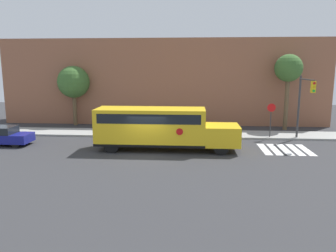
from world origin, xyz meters
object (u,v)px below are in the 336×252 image
(stop_sign, at_px, (271,116))
(tree_near_sidewalk, at_px, (289,70))
(tree_far_sidewalk, at_px, (74,82))
(parked_car, at_px, (1,136))
(traffic_light, at_px, (304,99))
(school_bus, at_px, (159,126))

(stop_sign, height_order, tree_near_sidewalk, tree_near_sidewalk)
(tree_near_sidewalk, xyz_separation_m, tree_far_sidewalk, (-19.90, 0.82, -1.23))
(parked_car, xyz_separation_m, traffic_light, (22.18, 2.61, 2.63))
(stop_sign, relative_size, traffic_light, 0.57)
(tree_far_sidewalk, bearing_deg, school_bus, -44.49)
(parked_car, distance_m, stop_sign, 20.42)
(traffic_light, height_order, tree_far_sidewalk, tree_far_sidewalk)
(school_bus, bearing_deg, traffic_light, 16.60)
(school_bus, xyz_separation_m, parked_car, (-11.65, 0.53, -0.95))
(stop_sign, bearing_deg, parked_car, -170.03)
(tree_far_sidewalk, bearing_deg, stop_sign, -15.75)
(stop_sign, xyz_separation_m, tree_near_sidewalk, (2.28, 4.15, 3.57))
(parked_car, xyz_separation_m, tree_far_sidewalk, (2.46, 8.50, 3.48))
(school_bus, relative_size, tree_near_sidewalk, 1.43)
(tree_near_sidewalk, bearing_deg, school_bus, -142.52)
(parked_car, relative_size, tree_far_sidewalk, 0.72)
(school_bus, height_order, stop_sign, school_bus)
(tree_near_sidewalk, bearing_deg, traffic_light, -92.05)
(traffic_light, xyz_separation_m, tree_far_sidewalk, (-19.72, 5.89, 0.86))
(parked_car, bearing_deg, tree_far_sidewalk, 73.85)
(school_bus, height_order, tree_near_sidewalk, tree_near_sidewalk)
(parked_car, bearing_deg, stop_sign, 9.97)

